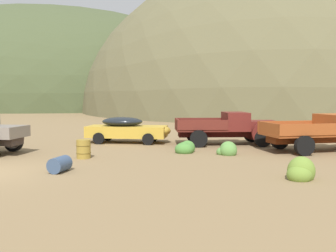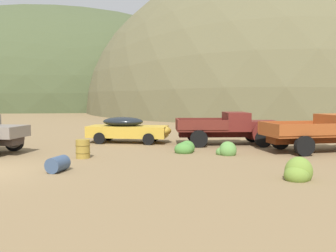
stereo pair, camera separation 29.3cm
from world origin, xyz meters
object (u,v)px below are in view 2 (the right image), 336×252
object	(u,v)px
truck_oxide_orange	(336,132)
oil_drum_foreground	(83,149)
oil_drum_tipped	(58,164)
car_faded_yellow	(130,129)
truck_oxblood	(235,128)

from	to	relation	value
truck_oxide_orange	oil_drum_foreground	bearing A→B (deg)	178.56
oil_drum_tipped	truck_oxide_orange	bearing A→B (deg)	23.97
car_faded_yellow	truck_oxide_orange	distance (m)	11.46
truck_oxide_orange	car_faded_yellow	bearing A→B (deg)	151.13
truck_oxblood	car_faded_yellow	bearing A→B (deg)	169.18
truck_oxblood	oil_drum_tipped	bearing A→B (deg)	-137.93
truck_oxblood	truck_oxide_orange	size ratio (longest dim) A/B	0.88
truck_oxide_orange	oil_drum_tipped	xyz separation A→B (m)	(-12.54, -5.58, -0.71)
oil_drum_foreground	truck_oxblood	bearing A→B (deg)	32.74
car_faded_yellow	truck_oxblood	world-z (taller)	truck_oxblood
car_faded_yellow	oil_drum_foreground	world-z (taller)	car_faded_yellow
truck_oxblood	oil_drum_foreground	world-z (taller)	truck_oxblood
truck_oxide_orange	oil_drum_tipped	bearing A→B (deg)	-169.01
truck_oxblood	oil_drum_tipped	distance (m)	11.10
truck_oxblood	oil_drum_tipped	xyz separation A→B (m)	(-7.74, -7.93, -0.70)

